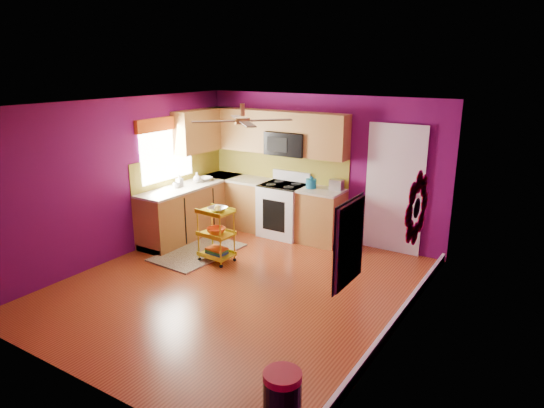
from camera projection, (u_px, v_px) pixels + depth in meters
The scene contains 18 objects.
ground at pixel (237, 287), 6.76m from camera, with size 5.00×5.00×0.00m, color maroon.
room_envelope at pixel (236, 173), 6.29m from camera, with size 4.54×5.04×2.52m.
lower_cabinets at pixel (236, 210), 8.80m from camera, with size 2.81×2.31×0.94m.
electric_range at pixel (283, 209), 8.67m from camera, with size 0.76×0.66×1.13m.
upper_cabinetry at pixel (251, 133), 8.66m from camera, with size 2.80×2.30×1.26m.
left_window at pixel (166, 140), 8.26m from camera, with size 0.08×1.35×1.08m.
panel_door at pixel (394, 191), 7.78m from camera, with size 0.95×0.11×2.15m.
right_wall_art at pixel (391, 222), 4.94m from camera, with size 0.04×2.74×1.04m.
ceiling_fan at pixel (243, 120), 6.28m from camera, with size 1.01×1.01×0.26m.
shag_rug at pixel (198, 252), 7.95m from camera, with size 0.90×1.47×0.02m, color #301F10.
rolling_cart at pixel (216, 233), 7.49m from camera, with size 0.54×0.41×0.93m.
trash_can at pixel (282, 405), 3.97m from camera, with size 0.37×0.38×0.61m.
teal_kettle at pixel (311, 183), 8.28m from camera, with size 0.18×0.18×0.21m.
toaster at pixel (337, 185), 8.15m from camera, with size 0.22×0.15×0.18m, color beige.
soap_bottle_a at pixel (180, 180), 8.39m from camera, with size 0.09×0.10×0.21m, color #EA3F72.
soap_bottle_b at pixel (197, 178), 8.64m from camera, with size 0.15×0.15×0.19m, color white.
counter_dish at pixel (205, 179), 8.82m from camera, with size 0.26×0.26×0.06m, color white.
counter_cup at pixel (176, 185), 8.30m from camera, with size 0.12×0.12×0.10m, color white.
Camera 1 is at (3.71, -4.95, 3.00)m, focal length 32.00 mm.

